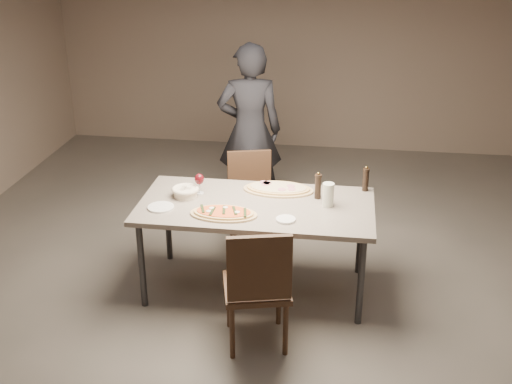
# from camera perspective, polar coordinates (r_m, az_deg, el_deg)

# --- Properties ---
(room) EXTENTS (7.00, 7.00, 7.00)m
(room) POSITION_cam_1_polar(r_m,az_deg,el_deg) (4.68, 0.00, 6.18)
(room) COLOR #5D5750
(room) RESTS_ON ground
(dining_table) EXTENTS (1.80, 0.90, 0.75)m
(dining_table) POSITION_cam_1_polar(r_m,az_deg,el_deg) (4.94, 0.00, -1.67)
(dining_table) COLOR gray
(dining_table) RESTS_ON ground
(zucchini_pizza) EXTENTS (0.50, 0.28, 0.05)m
(zucchini_pizza) POSITION_cam_1_polar(r_m,az_deg,el_deg) (4.74, -2.90, -1.88)
(zucchini_pizza) COLOR tan
(zucchini_pizza) RESTS_ON dining_table
(ham_pizza) EXTENTS (0.56, 0.31, 0.04)m
(ham_pizza) POSITION_cam_1_polar(r_m,az_deg,el_deg) (5.15, 1.99, 0.29)
(ham_pizza) COLOR tan
(ham_pizza) RESTS_ON dining_table
(bread_basket) EXTENTS (0.21, 0.21, 0.08)m
(bread_basket) POSITION_cam_1_polar(r_m,az_deg,el_deg) (5.06, -6.30, 0.08)
(bread_basket) COLOR beige
(bread_basket) RESTS_ON dining_table
(oil_dish) EXTENTS (0.14, 0.14, 0.02)m
(oil_dish) POSITION_cam_1_polar(r_m,az_deg,el_deg) (4.66, 2.66, -2.45)
(oil_dish) COLOR white
(oil_dish) RESTS_ON dining_table
(pepper_mill_left) EXTENTS (0.06, 0.06, 0.22)m
(pepper_mill_left) POSITION_cam_1_polar(r_m,az_deg,el_deg) (4.99, 5.53, 0.54)
(pepper_mill_left) COLOR black
(pepper_mill_left) RESTS_ON dining_table
(pepper_mill_right) EXTENTS (0.05, 0.05, 0.21)m
(pepper_mill_right) POSITION_cam_1_polar(r_m,az_deg,el_deg) (5.18, 9.73, 1.14)
(pepper_mill_right) COLOR black
(pepper_mill_right) RESTS_ON dining_table
(carafe) EXTENTS (0.09, 0.09, 0.18)m
(carafe) POSITION_cam_1_polar(r_m,az_deg,el_deg) (4.88, 6.43, -0.25)
(carafe) COLOR silver
(carafe) RESTS_ON dining_table
(wine_glass) EXTENTS (0.07, 0.07, 0.17)m
(wine_glass) POSITION_cam_1_polar(r_m,az_deg,el_deg) (5.07, -5.06, 1.09)
(wine_glass) COLOR silver
(wine_glass) RESTS_ON dining_table
(side_plate) EXTENTS (0.20, 0.20, 0.01)m
(side_plate) POSITION_cam_1_polar(r_m,az_deg,el_deg) (4.90, -8.46, -1.34)
(side_plate) COLOR white
(side_plate) RESTS_ON dining_table
(chair_near) EXTENTS (0.54, 0.54, 0.94)m
(chair_near) POSITION_cam_1_polar(r_m,az_deg,el_deg) (4.33, 0.15, -8.09)
(chair_near) COLOR #3B2619
(chair_near) RESTS_ON ground
(chair_far) EXTENTS (0.50, 0.50, 0.86)m
(chair_far) POSITION_cam_1_polar(r_m,az_deg,el_deg) (5.73, -0.49, -0.26)
(chair_far) COLOR #3B2619
(chair_far) RESTS_ON ground
(diner) EXTENTS (0.69, 0.51, 1.71)m
(diner) POSITION_cam_1_polar(r_m,az_deg,el_deg) (6.24, -0.57, 5.46)
(diner) COLOR black
(diner) RESTS_ON ground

